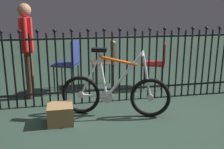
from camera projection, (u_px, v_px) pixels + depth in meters
ground_plane at (114, 116)px, 3.60m from camera, size 20.00×20.00×0.00m
iron_fence at (102, 64)px, 3.98m from camera, size 4.44×0.07×1.22m
bicycle at (115, 93)px, 3.56m from camera, size 1.44×0.59×0.94m
chair_navy at (70, 60)px, 4.55m from camera, size 0.54×0.54×0.91m
chair_red at (158, 61)px, 4.76m from camera, size 0.52×0.52×0.83m
chair_tan at (107, 59)px, 4.84m from camera, size 0.42×0.42×0.85m
person_visitor at (27, 44)px, 4.14m from camera, size 0.21×0.48×1.52m
display_crate at (60, 114)px, 3.35m from camera, size 0.33×0.33×0.25m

